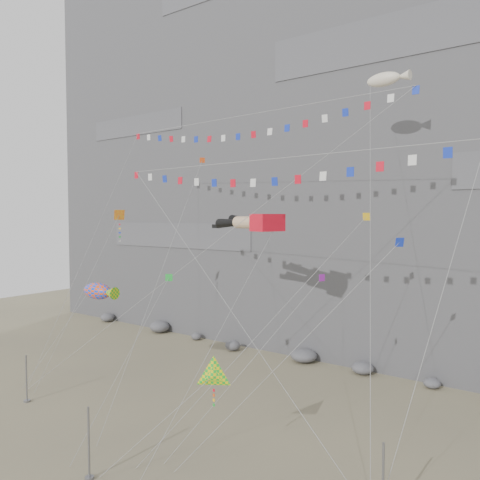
# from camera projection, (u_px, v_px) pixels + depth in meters

# --- Properties ---
(ground) EXTENTS (120.00, 120.00, 0.00)m
(ground) POSITION_uv_depth(u_px,v_px,m) (187.00, 424.00, 32.21)
(ground) COLOR gray
(ground) RESTS_ON ground
(cliff) EXTENTS (80.00, 28.00, 50.00)m
(cliff) POSITION_uv_depth(u_px,v_px,m) (364.00, 128.00, 56.84)
(cliff) COLOR slate
(cliff) RESTS_ON ground
(talus_boulders) EXTENTS (60.00, 3.00, 1.20)m
(talus_boulders) POSITION_uv_depth(u_px,v_px,m) (304.00, 356.00, 45.94)
(talus_boulders) COLOR slate
(talus_boulders) RESTS_ON ground
(anchor_pole_left) EXTENTS (0.12, 0.12, 3.67)m
(anchor_pole_left) POSITION_uv_depth(u_px,v_px,m) (26.00, 378.00, 35.97)
(anchor_pole_left) COLOR slate
(anchor_pole_left) RESTS_ON ground
(anchor_pole_center) EXTENTS (0.12, 0.12, 4.02)m
(anchor_pole_center) POSITION_uv_depth(u_px,v_px,m) (89.00, 443.00, 25.35)
(anchor_pole_center) COLOR slate
(anchor_pole_center) RESTS_ON ground
(legs_kite) EXTENTS (7.47, 16.63, 19.48)m
(legs_kite) POSITION_uv_depth(u_px,v_px,m) (251.00, 222.00, 36.55)
(legs_kite) COLOR red
(legs_kite) RESTS_ON ground
(flag_banner_upper) EXTENTS (27.78, 12.39, 28.92)m
(flag_banner_upper) POSITION_uv_depth(u_px,v_px,m) (245.00, 116.00, 38.39)
(flag_banner_upper) COLOR red
(flag_banner_upper) RESTS_ON ground
(flag_banner_lower) EXTENTS (26.42, 6.10, 21.04)m
(flag_banner_lower) POSITION_uv_depth(u_px,v_px,m) (264.00, 160.00, 30.62)
(flag_banner_lower) COLOR red
(flag_banner_lower) RESTS_ON ground
(harlequin_kite) EXTENTS (2.70, 8.56, 16.34)m
(harlequin_kite) POSITION_uv_depth(u_px,v_px,m) (119.00, 215.00, 42.09)
(harlequin_kite) COLOR red
(harlequin_kite) RESTS_ON ground
(fish_windsock) EXTENTS (7.12, 4.61, 10.29)m
(fish_windsock) POSITION_uv_depth(u_px,v_px,m) (97.00, 291.00, 38.45)
(fish_windsock) COLOR #FC4D0C
(fish_windsock) RESTS_ON ground
(delta_kite) EXTENTS (5.95, 4.76, 8.34)m
(delta_kite) POSITION_uv_depth(u_px,v_px,m) (213.00, 376.00, 25.64)
(delta_kite) COLOR yellow
(delta_kite) RESTS_ON ground
(blimp_windsock) EXTENTS (6.43, 14.57, 28.64)m
(blimp_windsock) POSITION_uv_depth(u_px,v_px,m) (383.00, 80.00, 35.74)
(blimp_windsock) COLOR #F5E7C9
(blimp_windsock) RESTS_ON ground
(small_kite_a) EXTENTS (3.69, 14.42, 23.86)m
(small_kite_a) POSITION_uv_depth(u_px,v_px,m) (200.00, 167.00, 40.60)
(small_kite_a) COLOR #F85014
(small_kite_a) RESTS_ON ground
(small_kite_b) EXTENTS (6.30, 9.08, 14.58)m
(small_kite_b) POSITION_uv_depth(u_px,v_px,m) (319.00, 282.00, 29.90)
(small_kite_b) COLOR purple
(small_kite_b) RESTS_ON ground
(small_kite_c) EXTENTS (1.99, 10.11, 13.63)m
(small_kite_c) POSITION_uv_depth(u_px,v_px,m) (168.00, 280.00, 34.41)
(small_kite_c) COLOR green
(small_kite_c) RESTS_ON ground
(small_kite_d) EXTENTS (8.72, 14.52, 21.43)m
(small_kite_d) POSITION_uv_depth(u_px,v_px,m) (363.00, 221.00, 32.10)
(small_kite_d) COLOR yellow
(small_kite_d) RESTS_ON ground
(small_kite_e) EXTENTS (10.02, 10.26, 18.45)m
(small_kite_e) POSITION_uv_depth(u_px,v_px,m) (396.00, 246.00, 27.66)
(small_kite_e) COLOR #152EBB
(small_kite_e) RESTS_ON ground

